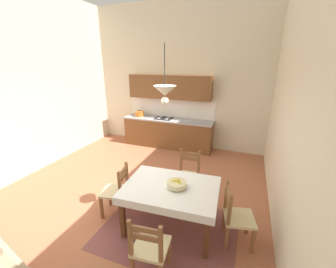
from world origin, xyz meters
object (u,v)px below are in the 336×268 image
pendant_lamp (165,92)px  fruit_bowl (177,184)px  dining_chair_camera_side (150,248)px  dining_chair_kitchen_side (188,175)px  kitchen_cabinetry (168,120)px  dining_chair_window_side (236,217)px  dining_table (171,193)px  dining_chair_tv_side (117,191)px

pendant_lamp → fruit_bowl: bearing=-21.2°
fruit_bowl → pendant_lamp: 1.39m
dining_chair_camera_side → dining_chair_kitchen_side: same height
kitchen_cabinetry → dining_chair_window_side: bearing=-54.8°
dining_chair_window_side → dining_chair_kitchen_side: (-0.98, 0.90, 0.00)m
dining_table → dining_chair_camera_side: dining_chair_camera_side is taller
kitchen_cabinetry → dining_table: kitchen_cabinetry is taller
kitchen_cabinetry → dining_chair_camera_side: kitchen_cabinetry is taller
dining_chair_tv_side → dining_chair_kitchen_side: bearing=43.7°
dining_table → dining_chair_tv_side: size_ratio=1.62×
fruit_bowl → dining_chair_camera_side: bearing=-91.9°
dining_chair_camera_side → dining_chair_tv_side: size_ratio=1.00×
dining_chair_tv_side → fruit_bowl: size_ratio=3.10×
dining_chair_camera_side → kitchen_cabinetry: bearing=107.9°
dining_chair_window_side → fruit_bowl: (-0.90, -0.04, 0.37)m
dining_chair_camera_side → fruit_bowl: dining_chair_camera_side is taller
kitchen_cabinetry → dining_chair_tv_side: size_ratio=3.00×
kitchen_cabinetry → dining_chair_camera_side: 4.42m
dining_chair_camera_side → pendant_lamp: (-0.19, 0.99, 1.74)m
dining_chair_tv_side → dining_chair_window_side: (1.98, 0.07, 0.00)m
dining_chair_window_side → dining_chair_tv_side: bearing=-178.1°
kitchen_cabinetry → dining_chair_window_side: kitchen_cabinetry is taller
dining_chair_kitchen_side → dining_chair_tv_side: bearing=-136.3°
pendant_lamp → dining_table: bearing=-35.6°
dining_table → pendant_lamp: bearing=144.4°
dining_chair_camera_side → dining_chair_window_side: (0.93, 0.94, 0.00)m
dining_table → pendant_lamp: 1.55m
dining_chair_kitchen_side → dining_chair_camera_side: bearing=-88.6°
dining_chair_tv_side → pendant_lamp: pendant_lamp is taller
dining_table → pendant_lamp: pendant_lamp is taller
dining_chair_tv_side → fruit_bowl: bearing=1.4°
dining_chair_tv_side → fruit_bowl: dining_chair_tv_side is taller
dining_table → dining_chair_kitchen_side: dining_chair_kitchen_side is taller
dining_chair_window_side → dining_chair_kitchen_side: 1.32m
dining_table → dining_chair_window_side: 1.01m
dining_chair_tv_side → dining_chair_window_side: 1.98m
fruit_bowl → dining_chair_window_side: bearing=2.5°
dining_chair_window_side → dining_chair_kitchen_side: same height
dining_table → dining_chair_kitchen_side: 0.96m
dining_chair_tv_side → pendant_lamp: size_ratio=1.16×
dining_chair_camera_side → dining_chair_window_side: same height
dining_table → fruit_bowl: bearing=4.5°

